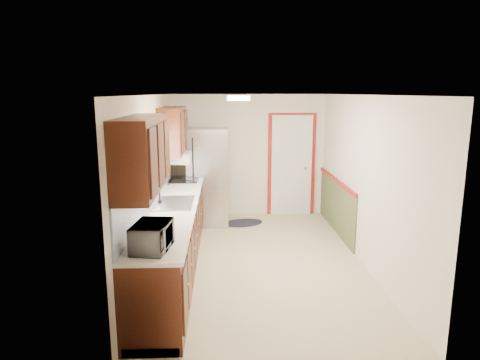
{
  "coord_description": "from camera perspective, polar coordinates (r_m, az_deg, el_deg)",
  "views": [
    {
      "loc": [
        -0.51,
        -5.9,
        2.44
      ],
      "look_at": [
        -0.26,
        0.34,
        1.15
      ],
      "focal_mm": 32.0,
      "sensor_mm": 36.0,
      "label": 1
    }
  ],
  "objects": [
    {
      "name": "ceiling_fixture",
      "position": [
        5.7,
        -0.19,
        10.87
      ],
      "size": [
        0.3,
        0.3,
        0.06
      ],
      "primitive_type": "cylinder",
      "color": "#FFD88C",
      "rests_on": "room_shell"
    },
    {
      "name": "kitchen_run",
      "position": [
        5.89,
        -9.31,
        -4.57
      ],
      "size": [
        0.63,
        4.0,
        2.2
      ],
      "color": "#3A170D",
      "rests_on": "ground"
    },
    {
      "name": "back_wall_trim",
      "position": [
        8.39,
        8.08,
        0.89
      ],
      "size": [
        1.12,
        2.3,
        2.08
      ],
      "color": "maroon",
      "rests_on": "ground"
    },
    {
      "name": "microwave",
      "position": [
        4.23,
        -11.67,
        -7.01
      ],
      "size": [
        0.33,
        0.51,
        0.33
      ],
      "primitive_type": "imported",
      "rotation": [
        0.0,
        0.0,
        1.44
      ],
      "color": "white",
      "rests_on": "kitchen_run"
    },
    {
      "name": "refrigerator",
      "position": [
        7.99,
        -4.28,
        0.5
      ],
      "size": [
        0.76,
        0.76,
        1.8
      ],
      "rotation": [
        0.0,
        0.0,
        -0.02
      ],
      "color": "#B7B7BC",
      "rests_on": "ground"
    },
    {
      "name": "room_shell",
      "position": [
        6.05,
        2.59,
        -0.17
      ],
      "size": [
        3.2,
        5.2,
        2.52
      ],
      "color": "#C2B388",
      "rests_on": "ground"
    },
    {
      "name": "rug",
      "position": [
        8.14,
        0.38,
        -5.73
      ],
      "size": [
        0.89,
        0.71,
        0.01
      ],
      "primitive_type": "ellipsoid",
      "rotation": [
        0.0,
        0.0,
        0.32
      ],
      "color": "black",
      "rests_on": "ground"
    },
    {
      "name": "cooktop",
      "position": [
        7.48,
        -7.45,
        0.07
      ],
      "size": [
        0.49,
        0.58,
        0.02
      ],
      "primitive_type": "cube",
      "color": "black",
      "rests_on": "kitchen_run"
    }
  ]
}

